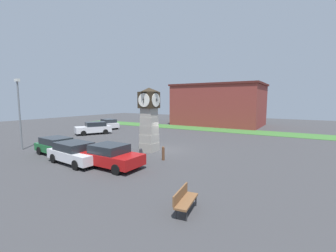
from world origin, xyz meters
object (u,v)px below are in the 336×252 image
(car_far_lot, at_px, (94,128))
(car_silver_hatch, at_px, (108,124))
(bollard_far_row, at_px, (125,153))
(bollard_end_row, at_px, (107,152))
(car_by_building, at_px, (112,156))
(pedestrian_near_bench, at_px, (147,119))
(car_navy_sedan, at_px, (58,146))
(street_lamp_near_road, at_px, (19,109))
(clock_tower, at_px, (149,118))
(bench, at_px, (184,199))
(car_near_tower, at_px, (76,152))
(bollard_mid_row, at_px, (141,154))
(bollard_near_tower, at_px, (163,153))

(car_far_lot, distance_m, car_silver_hatch, 5.62)
(bollard_far_row, bearing_deg, bollard_end_row, -155.79)
(car_by_building, xyz_separation_m, pedestrian_near_bench, (-13.92, 23.14, 0.14))
(bollard_end_row, xyz_separation_m, car_navy_sedan, (-4.29, -1.10, 0.22))
(street_lamp_near_road, bearing_deg, clock_tower, 27.94)
(bollard_end_row, height_order, bench, bollard_end_row)
(car_near_tower, bearing_deg, bollard_mid_row, 41.73)
(pedestrian_near_bench, bearing_deg, clock_tower, -53.64)
(clock_tower, distance_m, bollard_end_row, 4.58)
(car_near_tower, bearing_deg, bollard_end_row, 61.19)
(car_by_building, relative_size, street_lamp_near_road, 0.64)
(clock_tower, bearing_deg, bench, -47.31)
(bollard_end_row, bearing_deg, bollard_near_tower, 25.59)
(car_near_tower, bearing_deg, car_silver_hatch, 129.10)
(bollard_mid_row, bearing_deg, pedestrian_near_bench, 124.84)
(clock_tower, relative_size, bollard_end_row, 5.49)
(bollard_near_tower, distance_m, street_lamp_near_road, 13.41)
(car_silver_hatch, distance_m, bench, 27.75)
(clock_tower, relative_size, bollard_near_tower, 5.28)
(bollard_near_tower, height_order, bollard_far_row, bollard_near_tower)
(clock_tower, bearing_deg, bollard_far_row, -89.43)
(car_navy_sedan, bearing_deg, car_near_tower, -13.34)
(bollard_end_row, relative_size, street_lamp_near_road, 0.16)
(bollard_mid_row, xyz_separation_m, car_silver_hatch, (-15.50, 11.94, 0.32))
(car_far_lot, relative_size, pedestrian_near_bench, 2.93)
(bench, bearing_deg, bollard_end_row, 153.81)
(bollard_far_row, height_order, bollard_end_row, bollard_end_row)
(clock_tower, height_order, street_lamp_near_road, street_lamp_near_road)
(clock_tower, distance_m, street_lamp_near_road, 11.35)
(pedestrian_near_bench, xyz_separation_m, street_lamp_near_road, (3.27, -23.34, 2.67))
(bollard_far_row, distance_m, pedestrian_near_bench, 25.03)
(bollard_near_tower, height_order, car_navy_sedan, car_navy_sedan)
(car_near_tower, relative_size, street_lamp_near_road, 0.75)
(bench, bearing_deg, bollard_mid_row, 139.46)
(car_navy_sedan, xyz_separation_m, car_by_building, (6.17, -0.27, 0.05))
(car_navy_sedan, height_order, car_near_tower, car_near_tower)
(car_near_tower, bearing_deg, bench, -13.66)
(bollard_near_tower, relative_size, car_far_lot, 0.22)
(pedestrian_near_bench, bearing_deg, car_silver_hatch, -97.35)
(bollard_far_row, relative_size, pedestrian_near_bench, 0.60)
(bench, relative_size, street_lamp_near_road, 0.27)
(pedestrian_near_bench, bearing_deg, bollard_far_row, -57.88)
(bollard_near_tower, distance_m, bollard_end_row, 4.24)
(bollard_end_row, bearing_deg, car_far_lot, 142.81)
(car_navy_sedan, relative_size, street_lamp_near_road, 0.72)
(bollard_far_row, bearing_deg, car_by_building, -72.43)
(street_lamp_near_road, bearing_deg, car_by_building, 1.10)
(bollard_near_tower, relative_size, car_near_tower, 0.22)
(bench, distance_m, pedestrian_near_bench, 33.15)
(car_navy_sedan, relative_size, car_silver_hatch, 0.97)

